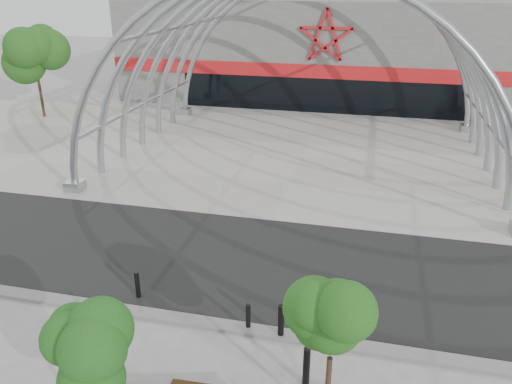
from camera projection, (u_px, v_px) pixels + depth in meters
ground at (225, 322)px, 15.05m from camera, size 140.00×140.00×0.00m
road at (253, 262)px, 18.17m from camera, size 140.00×7.00×0.02m
forecourt at (302, 156)px, 28.89m from camera, size 60.00×17.00×0.04m
kerb at (223, 326)px, 14.80m from camera, size 60.00×0.50×0.12m
arena_building at (334, 47)px, 43.35m from camera, size 34.00×15.24×8.00m
vault_canopy at (302, 156)px, 28.89m from camera, size 20.80×15.80×20.36m
street_tree_0 at (79, 354)px, 10.38m from camera, size 1.44×1.44×3.28m
street_tree_1 at (332, 329)px, 10.60m from camera, size 1.58×1.58×3.74m
bollard_0 at (137, 285)px, 16.04m from camera, size 0.15×0.15×0.94m
bollard_1 at (97, 317)px, 14.57m from camera, size 0.14×0.14×0.87m
bollard_2 at (248, 317)px, 14.54m from camera, size 0.14×0.14×0.89m
bollard_3 at (281, 322)px, 14.18m from camera, size 0.18×0.18×1.10m
bollard_4 at (306, 367)px, 12.54m from camera, size 0.18×0.18×1.13m
bg_tree_0 at (34, 53)px, 35.31m from camera, size 3.00×3.00×6.45m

